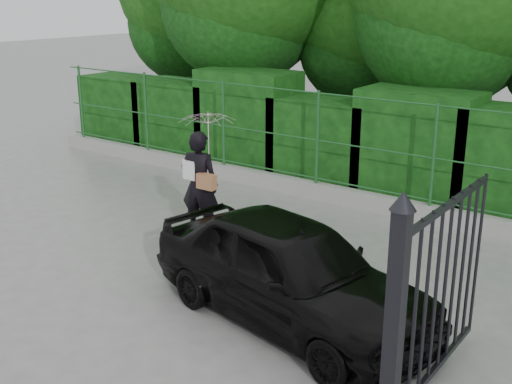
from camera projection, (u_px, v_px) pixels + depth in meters
The scene contains 7 objects.
ground at pixel (131, 270), 9.30m from camera, with size 80.00×80.00×0.00m, color gray.
kerb at pixel (299, 187), 12.72m from camera, with size 14.00×0.25×0.30m, color #9E9E99.
fence at pixel (309, 136), 12.27m from camera, with size 14.13×0.06×1.80m.
hedge at pixel (331, 138), 13.15m from camera, with size 14.20×1.20×2.21m.
gate at pixel (417, 302), 5.79m from camera, with size 0.22×2.33×2.36m.
woman at pixel (204, 157), 10.21m from camera, with size 0.96×0.91×2.08m.
car at pixel (290, 270), 7.70m from camera, with size 1.56×3.89×1.32m, color black.
Camera 1 is at (6.52, -5.79, 3.88)m, focal length 45.00 mm.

